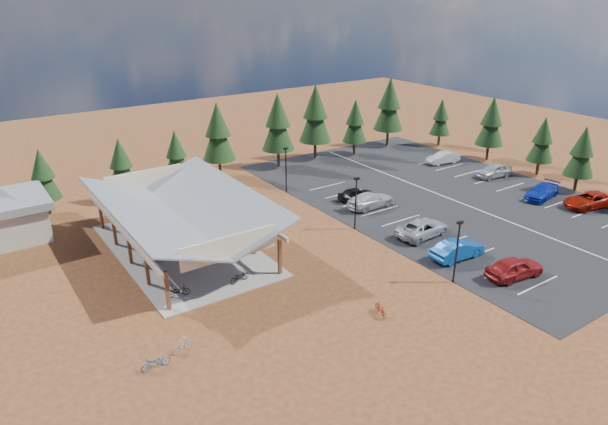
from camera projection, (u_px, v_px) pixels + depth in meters
The scene contains 43 objects.
ground at pixel (324, 251), 46.88m from camera, with size 140.00×140.00×0.00m, color #592517.
asphalt_lot at pixel (445, 197), 58.77m from camera, with size 27.00×44.00×0.04m, color black.
concrete_pad at pixel (184, 249), 47.01m from camera, with size 10.60×18.60×0.10m, color gray.
bike_pavilion at pixel (180, 209), 45.56m from camera, with size 11.65×19.40×4.97m.
lamp_post_0 at pixel (457, 248), 40.70m from camera, with size 0.50×0.25×5.14m.
lamp_post_1 at pixel (356, 200), 49.86m from camera, with size 0.50×0.25×5.14m.
lamp_post_2 at pixel (286, 167), 59.01m from camera, with size 0.50×0.25×5.14m.
trash_bin_0 at pixel (253, 237), 48.41m from camera, with size 0.60×0.60×0.90m, color #452818.
trash_bin_1 at pixel (255, 230), 49.75m from camera, with size 0.60×0.60×0.90m, color #452818.
pine_1 at pixel (43, 175), 52.89m from camera, with size 2.91×2.91×6.78m.
pine_2 at pixel (121, 164), 55.72m from camera, with size 3.01×3.01×7.01m.
pine_3 at pixel (176, 154), 59.50m from camera, with size 2.92×2.92×6.80m.
pine_4 at pixel (218, 132), 63.01m from camera, with size 3.87×3.87×9.01m.
pine_5 at pixel (278, 122), 66.53m from camera, with size 4.02×4.02×9.37m.
pine_6 at pixel (315, 114), 69.83m from camera, with size 4.19×4.19×9.77m.
pine_7 at pixel (355, 121), 71.99m from camera, with size 3.24×3.24×7.54m.
pine_8 at pixel (389, 105), 75.78m from camera, with size 4.13×4.13×9.63m.
pine_10 at pixel (582, 152), 59.01m from camera, with size 3.17×3.17×7.38m.
pine_11 at pixel (543, 140), 64.28m from camera, with size 3.05×3.05×7.11m.
pine_12 at pixel (492, 122), 69.71m from camera, with size 3.57×3.57×8.32m.
pine_13 at pixel (441, 117), 76.54m from camera, with size 2.88×2.88×6.71m.
bike_0 at pixel (178, 291), 39.64m from camera, with size 0.57×1.64×0.86m, color black.
bike_1 at pixel (152, 259), 44.11m from camera, with size 0.52×1.83×1.10m, color gray.
bike_2 at pixel (147, 233), 48.79m from camera, with size 0.66×1.89×0.99m, color navy.
bike_3 at pixel (129, 220), 51.56m from camera, with size 0.46×1.64×0.99m, color maroon.
bike_4 at pixel (239, 277), 41.55m from camera, with size 0.59×1.70×0.89m, color black.
bike_5 at pixel (241, 251), 45.64m from camera, with size 0.42×1.49×0.89m, color #979BA0.
bike_6 at pixel (210, 230), 49.49m from camera, with size 0.65×1.85×0.97m, color navy.
bike_7 at pixel (193, 212), 53.45m from camera, with size 0.44×1.55×0.93m, color #9F3A1F.
bike_9 at pixel (182, 345), 33.80m from camera, with size 0.42×1.47×0.89m, color #94999C.
bike_10 at pixel (156, 362), 32.18m from camera, with size 0.64×1.83×0.96m, color #254E94.
bike_11 at pixel (380, 309), 37.50m from camera, with size 0.46×1.63×0.98m, color maroon.
bike_14 at pixel (266, 240), 47.81m from camera, with size 0.59×1.71×0.90m, color #254A9E.
bike_15 at pixel (264, 222), 51.22m from camera, with size 0.49×1.74×1.05m, color maroon.
car_0 at pixel (515, 268), 42.24m from camera, with size 1.95×4.86×1.65m, color maroon.
car_1 at pixel (458, 249), 45.18m from camera, with size 1.71×4.90×1.62m, color #0C489B.
car_2 at pixel (422, 228), 49.31m from camera, with size 2.52×5.48×1.52m, color #A3A7AA.
car_3 at pixel (371, 200), 55.76m from camera, with size 2.18×5.36×1.55m, color #B3B3B3.
car_4 at pixel (356, 194), 57.67m from camera, with size 1.60×3.98×1.36m, color black.
car_6 at pixel (589, 200), 55.75m from camera, with size 2.53×5.49×1.52m, color #961406.
car_7 at pixel (542, 192), 58.15m from camera, with size 2.07×5.09×1.48m, color #0F25A0.
car_8 at pixel (494, 171), 64.63m from camera, with size 1.89×4.69×1.60m, color #A3A6AB.
car_9 at pixel (443, 158), 69.71m from camera, with size 1.55×4.45×1.47m, color #B7B7B7.
Camera 1 is at (-25.09, -33.72, 21.10)m, focal length 32.00 mm.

